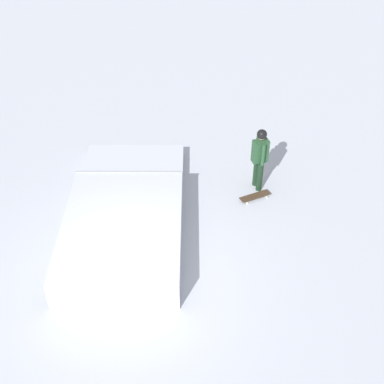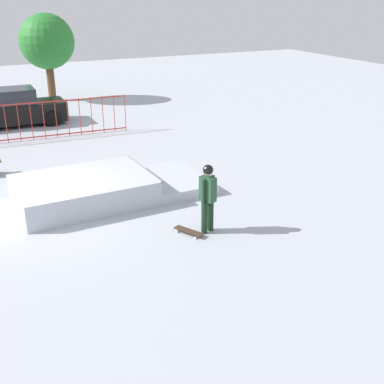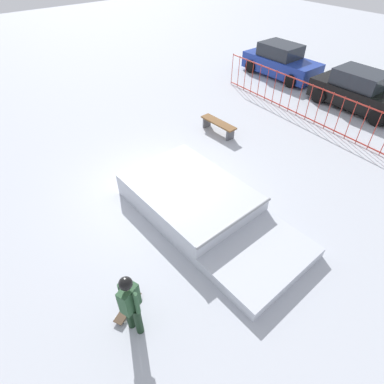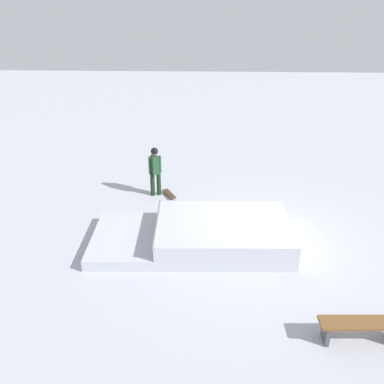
# 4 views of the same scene
# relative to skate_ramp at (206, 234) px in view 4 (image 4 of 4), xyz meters

# --- Properties ---
(ground_plane) EXTENTS (60.00, 60.00, 0.00)m
(ground_plane) POSITION_rel_skate_ramp_xyz_m (-1.63, -0.35, -0.32)
(ground_plane) COLOR #B2B7C1
(skate_ramp) EXTENTS (5.49, 2.80, 0.74)m
(skate_ramp) POSITION_rel_skate_ramp_xyz_m (0.00, 0.00, 0.00)
(skate_ramp) COLOR silver
(skate_ramp) RESTS_ON ground
(skater) EXTENTS (0.42, 0.43, 1.73)m
(skater) POSITION_rel_skate_ramp_xyz_m (1.76, -3.14, 0.69)
(skater) COLOR black
(skater) RESTS_ON ground
(skateboard) EXTENTS (0.55, 0.80, 0.09)m
(skateboard) POSITION_rel_skate_ramp_xyz_m (1.29, -3.07, -0.24)
(skateboard) COLOR #3F2D1E
(skateboard) RESTS_ON ground
(park_bench) EXTENTS (1.62, 0.47, 0.48)m
(park_bench) POSITION_rel_skate_ramp_xyz_m (-3.06, 3.44, 0.04)
(park_bench) COLOR brown
(park_bench) RESTS_ON ground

